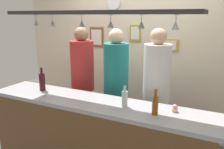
{
  "coord_description": "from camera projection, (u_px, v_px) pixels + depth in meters",
  "views": [
    {
      "loc": [
        1.32,
        -2.53,
        1.9
      ],
      "look_at": [
        0.0,
        0.1,
        1.17
      ],
      "focal_mm": 38.26,
      "sensor_mm": 36.0,
      "label": 1
    }
  ],
  "objects": [
    {
      "name": "picture_frame_lower_pair",
      "position": [
        168.0,
        45.0,
        3.59
      ],
      "size": [
        0.3,
        0.02,
        0.18
      ],
      "color": "#B29338",
      "rests_on": "back_wall"
    },
    {
      "name": "hanging_wineglass_right",
      "position": [
        176.0,
        25.0,
        2.1
      ],
      "size": [
        0.07,
        0.07,
        0.13
      ],
      "color": "silver",
      "rests_on": "overhead_glass_rack"
    },
    {
      "name": "person_right_white_patterned_shirt",
      "position": [
        156.0,
        83.0,
        3.02
      ],
      "size": [
        0.34,
        0.34,
        1.76
      ],
      "color": "#2D334C",
      "rests_on": "ground_plane"
    },
    {
      "name": "bar_counter",
      "position": [
        88.0,
        131.0,
        2.64
      ],
      "size": [
        2.7,
        0.55,
        0.96
      ],
      "color": "#99999E",
      "rests_on": "ground_plane"
    },
    {
      "name": "bottle_wine_dark_red",
      "position": [
        42.0,
        81.0,
        3.07
      ],
      "size": [
        0.08,
        0.08,
        0.3
      ],
      "color": "#380F19",
      "rests_on": "bar_counter"
    },
    {
      "name": "hanging_wineglass_center",
      "position": [
        111.0,
        24.0,
        2.46
      ],
      "size": [
        0.07,
        0.07,
        0.13
      ],
      "color": "silver",
      "rests_on": "overhead_glass_rack"
    },
    {
      "name": "bottle_beer_amber_tall",
      "position": [
        155.0,
        105.0,
        2.32
      ],
      "size": [
        0.06,
        0.06,
        0.26
      ],
      "color": "brown",
      "rests_on": "bar_counter"
    },
    {
      "name": "bottle_soda_clear",
      "position": [
        125.0,
        98.0,
        2.52
      ],
      "size": [
        0.06,
        0.06,
        0.23
      ],
      "color": "silver",
      "rests_on": "bar_counter"
    },
    {
      "name": "hanging_wineglass_center_left",
      "position": [
        82.0,
        23.0,
        2.61
      ],
      "size": [
        0.07,
        0.07,
        0.13
      ],
      "color": "silver",
      "rests_on": "overhead_glass_rack"
    },
    {
      "name": "wall_clock",
      "position": [
        114.0,
        3.0,
        3.83
      ],
      "size": [
        0.22,
        0.03,
        0.22
      ],
      "primitive_type": "cylinder",
      "rotation": [
        1.57,
        0.0,
        0.0
      ],
      "color": "white",
      "rests_on": "back_wall"
    },
    {
      "name": "person_left_red_shirt",
      "position": [
        82.0,
        74.0,
        3.51
      ],
      "size": [
        0.34,
        0.34,
        1.75
      ],
      "color": "#2D334C",
      "rests_on": "ground_plane"
    },
    {
      "name": "back_wall",
      "position": [
        140.0,
        54.0,
        3.87
      ],
      "size": [
        4.4,
        0.06,
        2.6
      ],
      "primitive_type": "cube",
      "color": "beige",
      "rests_on": "ground_plane"
    },
    {
      "name": "hanging_wineglass_left",
      "position": [
        52.0,
        23.0,
        2.73
      ],
      "size": [
        0.07,
        0.07,
        0.13
      ],
      "color": "silver",
      "rests_on": "overhead_glass_rack"
    },
    {
      "name": "overhead_glass_rack",
      "position": [
        95.0,
        12.0,
        2.51
      ],
      "size": [
        2.2,
        0.36,
        0.04
      ],
      "primitive_type": "cube",
      "color": "black"
    },
    {
      "name": "cupcake",
      "position": [
        175.0,
        108.0,
        2.4
      ],
      "size": [
        0.06,
        0.06,
        0.08
      ],
      "color": "beige",
      "rests_on": "bar_counter"
    },
    {
      "name": "picture_frame_caricature",
      "position": [
        97.0,
        37.0,
        4.12
      ],
      "size": [
        0.26,
        0.02,
        0.34
      ],
      "color": "brown",
      "rests_on": "back_wall"
    },
    {
      "name": "picture_frame_crest",
      "position": [
        135.0,
        33.0,
        3.79
      ],
      "size": [
        0.18,
        0.02,
        0.26
      ],
      "color": "#B29338",
      "rests_on": "back_wall"
    },
    {
      "name": "hanging_wineglass_center_right",
      "position": [
        141.0,
        24.0,
        2.31
      ],
      "size": [
        0.07,
        0.07,
        0.13
      ],
      "color": "silver",
      "rests_on": "overhead_glass_rack"
    },
    {
      "name": "person_middle_teal_shirt",
      "position": [
        116.0,
        79.0,
        3.27
      ],
      "size": [
        0.34,
        0.34,
        1.74
      ],
      "color": "#2D334C",
      "rests_on": "ground_plane"
    },
    {
      "name": "hanging_wineglass_far_left",
      "position": [
        36.0,
        22.0,
        2.96
      ],
      "size": [
        0.07,
        0.07,
        0.13
      ],
      "color": "silver",
      "rests_on": "overhead_glass_rack"
    }
  ]
}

